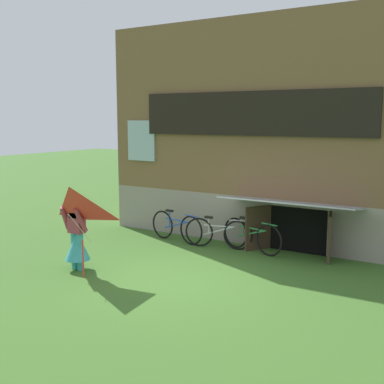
# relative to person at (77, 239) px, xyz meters

# --- Properties ---
(ground_plane) EXTENTS (60.00, 60.00, 0.00)m
(ground_plane) POSITION_rel_person_xyz_m (2.16, 0.69, -0.65)
(ground_plane) COLOR #386023
(log_house) EXTENTS (8.29, 6.33, 5.51)m
(log_house) POSITION_rel_person_xyz_m (2.16, 6.30, 2.11)
(log_house) COLOR gray
(log_house) RESTS_ON ground_plane
(person) EXTENTS (0.61, 0.52, 1.54)m
(person) POSITION_rel_person_xyz_m (0.00, 0.00, 0.00)
(person) COLOR teal
(person) RESTS_ON ground_plane
(kite) EXTENTS (1.14, 1.02, 1.74)m
(kite) POSITION_rel_person_xyz_m (0.40, -0.55, 0.71)
(kite) COLOR red
(kite) RESTS_ON ground_plane
(bicycle_green) EXTENTS (1.70, 0.50, 0.80)m
(bicycle_green) POSITION_rel_person_xyz_m (2.48, 3.14, -0.26)
(bicycle_green) COLOR black
(bicycle_green) RESTS_ON ground_plane
(bicycle_silver) EXTENTS (1.65, 0.42, 0.77)m
(bicycle_silver) POSITION_rel_person_xyz_m (1.65, 3.02, -0.27)
(bicycle_silver) COLOR black
(bicycle_silver) RESTS_ON ground_plane
(bicycle_blue) EXTENTS (1.72, 0.35, 0.79)m
(bicycle_blue) POSITION_rel_person_xyz_m (0.45, 3.02, -0.26)
(bicycle_blue) COLOR black
(bicycle_blue) RESTS_ON ground_plane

